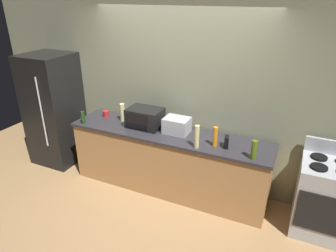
% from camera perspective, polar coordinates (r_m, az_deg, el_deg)
% --- Properties ---
extents(ground_plane, '(8.00, 8.00, 0.00)m').
position_cam_1_polar(ground_plane, '(4.25, -2.35, -14.45)').
color(ground_plane, '#A87F51').
extents(back_wall, '(6.40, 0.10, 2.70)m').
position_cam_1_polar(back_wall, '(4.26, 2.35, 6.36)').
color(back_wall, gray).
rests_on(back_wall, ground_plane).
extents(counter_run, '(2.84, 0.64, 0.90)m').
position_cam_1_polar(counter_run, '(4.29, 0.00, -6.70)').
color(counter_run, '#B27F4C').
rests_on(counter_run, ground_plane).
extents(refrigerator, '(0.72, 0.73, 1.80)m').
position_cam_1_polar(refrigerator, '(5.21, -20.91, 2.91)').
color(refrigerator, black).
rests_on(refrigerator, ground_plane).
extents(stove_range, '(0.60, 0.61, 1.08)m').
position_cam_1_polar(stove_range, '(4.02, 27.49, -12.05)').
color(stove_range, '#B7BABF').
rests_on(stove_range, ground_plane).
extents(microwave, '(0.48, 0.35, 0.27)m').
position_cam_1_polar(microwave, '(4.22, -4.41, 1.57)').
color(microwave, black).
rests_on(microwave, counter_run).
extents(toaster_oven, '(0.34, 0.26, 0.21)m').
position_cam_1_polar(toaster_oven, '(4.04, 1.69, 0.13)').
color(toaster_oven, '#B7BABF').
rests_on(toaster_oven, counter_run).
extents(cordless_phone, '(0.08, 0.12, 0.15)m').
position_cam_1_polar(cordless_phone, '(3.74, 11.07, -2.99)').
color(cordless_phone, black).
rests_on(cordless_phone, counter_run).
extents(bottle_vinegar, '(0.06, 0.06, 0.30)m').
position_cam_1_polar(bottle_vinegar, '(3.65, 5.51, -2.05)').
color(bottle_vinegar, beige).
rests_on(bottle_vinegar, counter_run).
extents(bottle_dish_soap, '(0.06, 0.06, 0.26)m').
position_cam_1_polar(bottle_dish_soap, '(3.72, 8.98, -2.03)').
color(bottle_dish_soap, orange).
rests_on(bottle_dish_soap, counter_run).
extents(bottle_olive_oil, '(0.07, 0.07, 0.23)m').
position_cam_1_polar(bottle_olive_oil, '(3.54, 16.09, -4.40)').
color(bottle_olive_oil, '#4C6B19').
rests_on(bottle_olive_oil, counter_run).
extents(bottle_wine, '(0.06, 0.06, 0.18)m').
position_cam_1_polar(bottle_wine, '(4.51, -15.91, 1.59)').
color(bottle_wine, '#1E3F19').
rests_on(bottle_wine, counter_run).
extents(bottle_hand_soap, '(0.07, 0.07, 0.27)m').
position_cam_1_polar(bottle_hand_soap, '(4.46, -8.68, 2.60)').
color(bottle_hand_soap, beige).
rests_on(bottle_hand_soap, counter_run).
extents(mug_red, '(0.09, 0.09, 0.09)m').
position_cam_1_polar(mug_red, '(4.68, -11.77, 2.31)').
color(mug_red, red).
rests_on(mug_red, counter_run).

